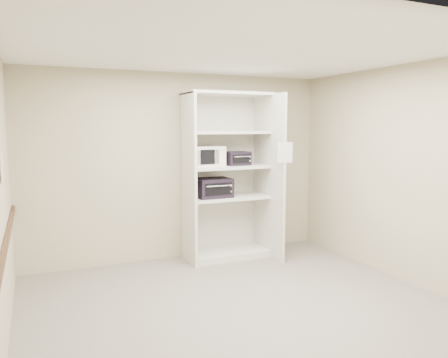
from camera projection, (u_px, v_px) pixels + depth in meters
name	position (u px, v px, depth m)	size (l,w,h in m)	color
floor	(239.00, 306.00, 4.73)	(4.50, 4.00, 0.01)	slate
ceiling	(240.00, 51.00, 4.41)	(4.50, 4.00, 0.01)	white
wall_back	(180.00, 167.00, 6.39)	(4.50, 0.02, 2.70)	tan
wall_front	(377.00, 221.00, 2.75)	(4.50, 0.02, 2.70)	tan
wall_right	(401.00, 173.00, 5.47)	(0.02, 4.00, 2.70)	tan
shelving_unit	(230.00, 181.00, 6.41)	(1.24, 0.92, 2.42)	beige
microwave	(206.00, 156.00, 6.27)	(0.47, 0.36, 0.28)	white
toaster_oven_upper	(237.00, 158.00, 6.39)	(0.34, 0.26, 0.20)	black
toaster_oven_lower	(213.00, 188.00, 6.29)	(0.49, 0.37, 0.27)	black
paper_sign	(285.00, 153.00, 6.00)	(0.22, 0.01, 0.28)	white
chair_rail	(5.00, 248.00, 3.73)	(0.04, 3.98, 0.08)	#3D2613
wall_poster	(1.00, 167.00, 3.97)	(0.01, 0.20, 0.28)	white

